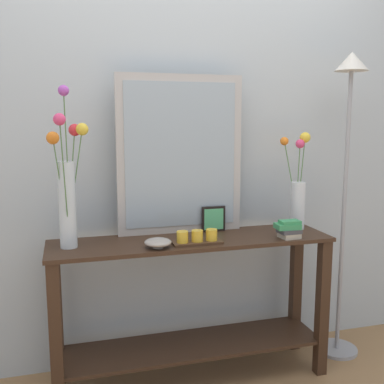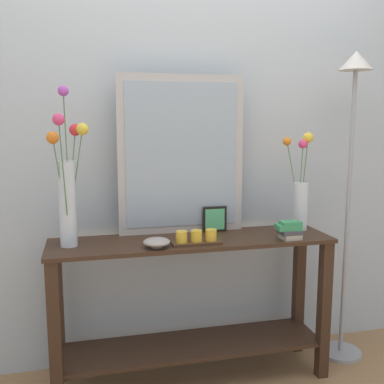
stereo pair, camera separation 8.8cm
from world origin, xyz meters
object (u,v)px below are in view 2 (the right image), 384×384
(vase_right, at_px, (300,193))
(candle_tray, at_px, (196,238))
(console_table, at_px, (192,295))
(picture_frame_small, at_px, (215,219))
(mirror_leaning, at_px, (182,155))
(tall_vase_left, at_px, (67,186))
(floor_lamp, at_px, (351,156))
(decorative_bowl, at_px, (157,242))
(book_stack, at_px, (290,230))

(vase_right, height_order, candle_tray, vase_right)
(console_table, bearing_deg, picture_frame_small, 37.95)
(vase_right, xyz_separation_m, picture_frame_small, (-0.47, 0.05, -0.13))
(mirror_leaning, relative_size, tall_vase_left, 1.11)
(candle_tray, bearing_deg, console_table, 89.64)
(console_table, distance_m, floor_lamp, 1.15)
(tall_vase_left, bearing_deg, decorative_bowl, -16.19)
(console_table, bearing_deg, mirror_leaning, 97.63)
(console_table, distance_m, vase_right, 0.81)
(tall_vase_left, xyz_separation_m, picture_frame_small, (0.75, 0.12, -0.22))
(console_table, bearing_deg, vase_right, 5.99)
(picture_frame_small, bearing_deg, candle_tray, -125.94)
(tall_vase_left, distance_m, floor_lamp, 1.51)
(vase_right, relative_size, decorative_bowl, 4.14)
(picture_frame_small, height_order, floor_lamp, floor_lamp)
(decorative_bowl, bearing_deg, mirror_leaning, 56.01)
(mirror_leaning, xyz_separation_m, decorative_bowl, (-0.18, -0.26, -0.39))
(vase_right, bearing_deg, decorative_bowl, -167.77)
(decorative_bowl, bearing_deg, tall_vase_left, 163.81)
(picture_frame_small, bearing_deg, tall_vase_left, -171.14)
(decorative_bowl, relative_size, book_stack, 1.02)
(picture_frame_small, height_order, decorative_bowl, picture_frame_small)
(vase_right, bearing_deg, floor_lamp, -5.50)
(candle_tray, distance_m, floor_lamp, 0.99)
(mirror_leaning, xyz_separation_m, candle_tray, (0.02, -0.24, -0.39))
(tall_vase_left, xyz_separation_m, candle_tray, (0.60, -0.10, -0.26))
(decorative_bowl, xyz_separation_m, book_stack, (0.68, -0.00, 0.02))
(candle_tray, height_order, book_stack, book_stack)
(console_table, bearing_deg, decorative_bowl, -150.37)
(candle_tray, bearing_deg, decorative_bowl, -174.36)
(book_stack, height_order, floor_lamp, floor_lamp)
(console_table, relative_size, candle_tray, 5.87)
(mirror_leaning, distance_m, decorative_bowl, 0.50)
(console_table, relative_size, mirror_leaning, 1.73)
(picture_frame_small, relative_size, floor_lamp, 0.08)
(mirror_leaning, bearing_deg, tall_vase_left, -165.60)
(console_table, height_order, book_stack, book_stack)
(console_table, xyz_separation_m, decorative_bowl, (-0.20, -0.11, 0.33))
(console_table, relative_size, decorative_bowl, 11.15)
(mirror_leaning, distance_m, candle_tray, 0.46)
(tall_vase_left, relative_size, floor_lamp, 0.43)
(floor_lamp, bearing_deg, console_table, -177.56)
(candle_tray, distance_m, book_stack, 0.48)
(mirror_leaning, bearing_deg, book_stack, -28.03)
(console_table, height_order, candle_tray, candle_tray)
(mirror_leaning, bearing_deg, floor_lamp, -6.95)
(mirror_leaning, xyz_separation_m, vase_right, (0.65, -0.09, -0.21))
(candle_tray, bearing_deg, floor_lamp, 8.29)
(tall_vase_left, relative_size, decorative_bowl, 5.82)
(console_table, xyz_separation_m, candle_tray, (-0.00, -0.09, 0.33))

